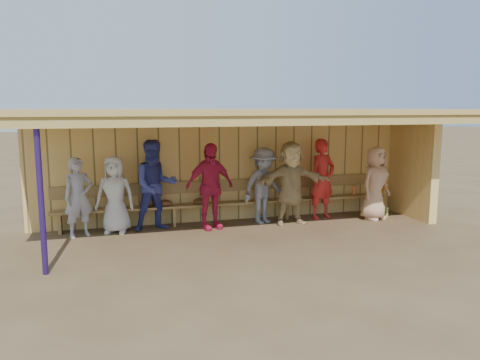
% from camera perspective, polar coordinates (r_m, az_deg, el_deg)
% --- Properties ---
extents(ground, '(90.00, 90.00, 0.00)m').
position_cam_1_polar(ground, '(9.54, 0.58, -6.55)').
color(ground, brown).
rests_on(ground, ground).
extents(player_a, '(0.67, 0.56, 1.58)m').
position_cam_1_polar(player_a, '(9.70, -19.08, -2.01)').
color(player_a, '#9C9EA4').
rests_on(player_a, ground).
extents(player_b, '(0.87, 0.68, 1.58)m').
position_cam_1_polar(player_b, '(9.79, -15.01, -1.73)').
color(player_b, silver).
rests_on(player_b, ground).
extents(player_c, '(1.00, 0.83, 1.89)m').
position_cam_1_polar(player_c, '(9.81, -10.28, -0.64)').
color(player_c, '#333C8E').
rests_on(player_c, ground).
extents(player_d, '(1.14, 0.69, 1.81)m').
position_cam_1_polar(player_d, '(9.77, -3.70, -0.77)').
color(player_d, '#D12148').
rests_on(player_d, ground).
extents(player_e, '(1.24, 0.99, 1.67)m').
position_cam_1_polar(player_e, '(10.25, 2.89, -0.70)').
color(player_e, gray).
rests_on(player_e, ground).
extents(player_f, '(1.71, 0.60, 1.83)m').
position_cam_1_polar(player_f, '(10.21, 6.25, -0.35)').
color(player_f, tan).
rests_on(player_f, ground).
extents(player_g, '(0.77, 0.62, 1.83)m').
position_cam_1_polar(player_g, '(10.84, 10.01, 0.12)').
color(player_g, red).
rests_on(player_g, ground).
extents(player_h, '(0.96, 0.80, 1.68)m').
position_cam_1_polar(player_h, '(11.01, 16.18, -0.37)').
color(player_h, tan).
rests_on(player_h, ground).
extents(dugout_structure, '(8.80, 3.20, 2.50)m').
position_cam_1_polar(dugout_structure, '(10.01, 1.62, 4.03)').
color(dugout_structure, '#E9BC63').
rests_on(dugout_structure, ground).
extents(bench, '(7.60, 0.34, 0.93)m').
position_cam_1_polar(bench, '(10.47, -1.14, -2.21)').
color(bench, '#A07E44').
rests_on(bench, ground).
extents(dugout_equipment, '(7.02, 0.62, 0.80)m').
position_cam_1_polar(dugout_equipment, '(10.18, -5.36, -2.78)').
color(dugout_equipment, orange).
rests_on(dugout_equipment, ground).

